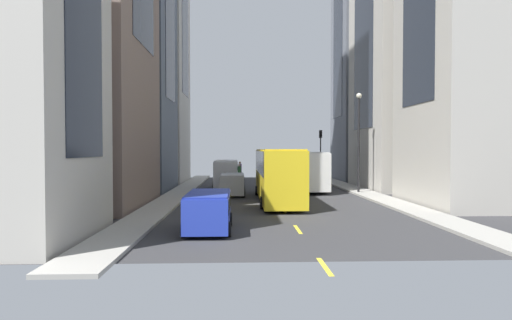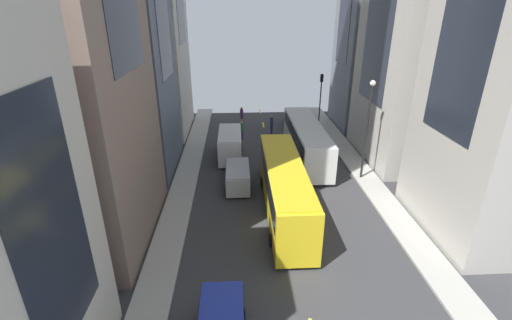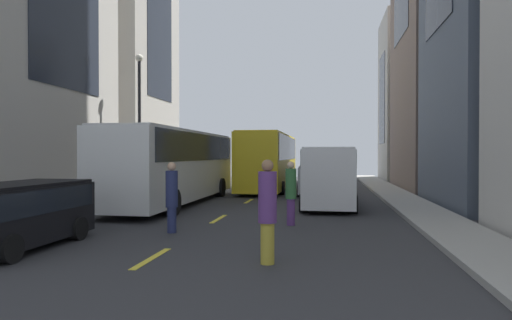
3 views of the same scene
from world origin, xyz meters
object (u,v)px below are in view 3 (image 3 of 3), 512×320
Objects in this scene: car_black_0 at (16,210)px; pedestrian_walking_far at (267,209)px; pedestrian_waiting_curb at (291,191)px; car_silver_1 at (316,178)px; city_bus_white at (175,161)px; streetcar_yellow at (270,157)px; pedestrian_crossing_near at (172,195)px; delivery_van_white at (328,173)px; car_blue_2 at (330,169)px.

pedestrian_walking_far is at bearing -3.98° from car_black_0.
pedestrian_walking_far is at bearing -107.28° from pedestrian_waiting_curb.
car_silver_1 is at bearing -143.23° from pedestrian_walking_far.
city_bus_white is 10.08m from car_black_0.
car_silver_1 is (3.15, -3.82, -1.14)m from streetcar_yellow.
pedestrian_waiting_curb is 1.00× the size of pedestrian_crossing_near.
pedestrian_crossing_near is (-3.86, -12.71, 0.11)m from car_silver_1.
city_bus_white is at bearing 87.39° from car_black_0.
streetcar_yellow reaches higher than delivery_van_white.
pedestrian_waiting_curb is at bearing -42.54° from city_bus_white.
car_black_0 is 2.00× the size of pedestrian_crossing_near.
car_black_0 is 1.89× the size of pedestrian_walking_far.
car_black_0 is 4.03m from pedestrian_crossing_near.
streetcar_yellow is 2.95× the size of car_silver_1.
car_black_0 is at bearing -127.94° from delivery_van_white.
streetcar_yellow is at bearing 70.90° from city_bus_white.
car_black_0 is 7.83m from pedestrian_waiting_curb.
streetcar_yellow reaches higher than car_black_0.
streetcar_yellow reaches higher than car_silver_1.
car_silver_1 is at bearing 96.47° from delivery_van_white.
pedestrian_crossing_near is (-0.72, -16.53, -1.02)m from streetcar_yellow.
car_blue_2 is (7.60, 29.82, 0.06)m from car_black_0.
pedestrian_waiting_curb reaches higher than car_silver_1.
car_black_0 is at bearing -100.77° from streetcar_yellow.
pedestrian_crossing_near reaches higher than car_blue_2.
pedestrian_walking_far reaches higher than pedestrian_crossing_near.
streetcar_yellow reaches higher than pedestrian_walking_far.
delivery_van_white reaches higher than pedestrian_waiting_curb.
delivery_van_white is 20.23m from car_blue_2.
streetcar_yellow is 19.90m from pedestrian_walking_far.
pedestrian_walking_far reaches higher than car_blue_2.
pedestrian_walking_far reaches higher than car_silver_1.
pedestrian_waiting_curb is at bearing -93.00° from car_blue_2.
pedestrian_crossing_near is (2.95, 2.74, 0.16)m from car_black_0.
pedestrian_walking_far is (6.22, -0.43, 0.22)m from car_black_0.
car_blue_2 is 30.28m from pedestrian_walking_far.
pedestrian_crossing_near is (-4.65, -27.07, 0.10)m from car_blue_2.
pedestrian_crossing_near is at bearing -71.06° from city_bus_white.
car_silver_1 is 1.91× the size of pedestrian_walking_far.
city_bus_white reaches higher than car_silver_1.
delivery_van_white is at bearing 59.79° from pedestrian_waiting_curb.
pedestrian_waiting_curb is (-1.32, -25.15, 0.11)m from car_blue_2.
car_blue_2 is at bearing 70.42° from pedestrian_waiting_curb.
delivery_van_white is 2.63× the size of pedestrian_waiting_curb.
car_silver_1 is at bearing -50.53° from streetcar_yellow.
streetcar_yellow is at bearing 79.23° from car_black_0.
city_bus_white is 7.05m from delivery_van_white.
car_silver_1 is 1.03× the size of car_blue_2.
city_bus_white is at bearing 176.59° from delivery_van_white.
pedestrian_walking_far is 4.56m from pedestrian_crossing_near.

